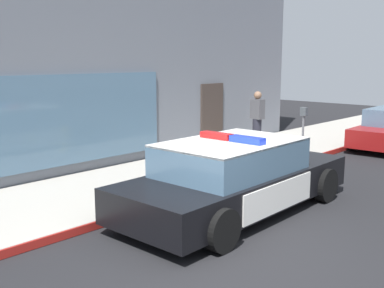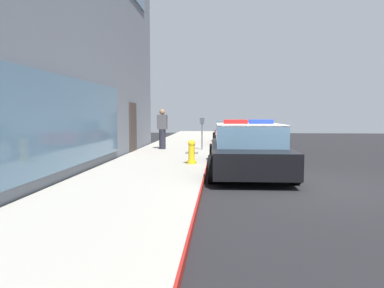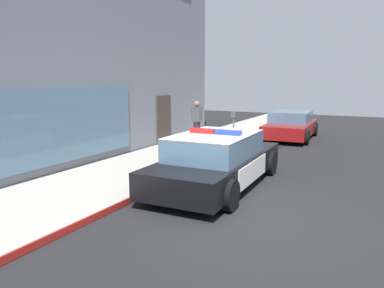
{
  "view_description": "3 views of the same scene",
  "coord_description": "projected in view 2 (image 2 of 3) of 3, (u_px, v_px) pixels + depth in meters",
  "views": [
    {
      "loc": [
        -4.75,
        -3.83,
        2.83
      ],
      "look_at": [
        2.46,
        2.9,
        1.03
      ],
      "focal_mm": 43.49,
      "sensor_mm": 36.0,
      "label": 1
    },
    {
      "loc": [
        -8.31,
        2.06,
        1.64
      ],
      "look_at": [
        1.87,
        2.84,
        0.81
      ],
      "focal_mm": 34.23,
      "sensor_mm": 36.0,
      "label": 2
    },
    {
      "loc": [
        -6.52,
        -2.36,
        2.7
      ],
      "look_at": [
        2.18,
        2.15,
        0.99
      ],
      "focal_mm": 34.26,
      "sensor_mm": 36.0,
      "label": 3
    }
  ],
  "objects": [
    {
      "name": "police_cruiser",
      "position": [
        247.0,
        149.0,
        10.2
      ],
      "size": [
        5.12,
        2.22,
        1.49
      ],
      "rotation": [
        0.0,
        0.0,
        0.02
      ],
      "color": "black",
      "rests_on": "ground"
    },
    {
      "name": "curb_red_paint",
      "position": [
        203.0,
        182.0,
        8.42
      ],
      "size": [
        28.8,
        0.04,
        0.14
      ],
      "primitive_type": "cube",
      "color": "maroon",
      "rests_on": "ground"
    },
    {
      "name": "car_down_street",
      "position": [
        233.0,
        134.0,
        18.91
      ],
      "size": [
        4.39,
        2.21,
        1.29
      ],
      "rotation": [
        0.0,
        0.0,
        0.04
      ],
      "color": "maroon",
      "rests_on": "ground"
    },
    {
      "name": "parking_meter",
      "position": [
        202.0,
        128.0,
        15.36
      ],
      "size": [
        0.12,
        0.18,
        1.34
      ],
      "color": "slate",
      "rests_on": "sidewalk"
    },
    {
      "name": "pedestrian_on_sidewalk",
      "position": [
        162.0,
        129.0,
        15.66
      ],
      "size": [
        0.31,
        0.43,
        1.71
      ],
      "rotation": [
        0.0,
        0.0,
        3.02
      ],
      "color": "#23232D",
      "rests_on": "sidewalk"
    },
    {
      "name": "ground",
      "position": [
        311.0,
        187.0,
        8.23
      ],
      "size": [
        48.0,
        48.0,
        0.0
      ],
      "primitive_type": "plane",
      "color": "black"
    },
    {
      "name": "sidewalk",
      "position": [
        136.0,
        181.0,
        8.54
      ],
      "size": [
        48.0,
        3.11,
        0.15
      ],
      "primitive_type": "cube",
      "color": "#A39E93",
      "rests_on": "ground"
    },
    {
      "name": "fire_hydrant",
      "position": [
        192.0,
        152.0,
        11.02
      ],
      "size": [
        0.34,
        0.39,
        0.73
      ],
      "color": "gold",
      "rests_on": "sidewalk"
    }
  ]
}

